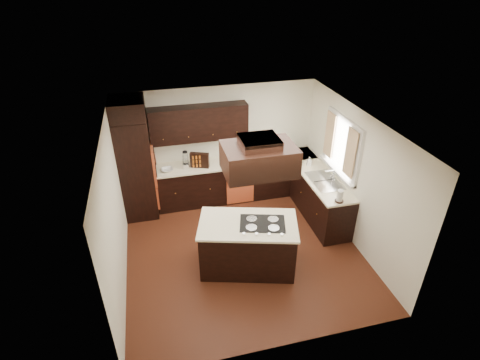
% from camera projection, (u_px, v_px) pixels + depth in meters
% --- Properties ---
extents(floor, '(4.20, 4.20, 0.02)m').
position_uv_depth(floor, '(243.00, 250.00, 7.00)').
color(floor, '#632D19').
rests_on(floor, ground).
extents(ceiling, '(4.20, 4.20, 0.02)m').
position_uv_depth(ceiling, '(243.00, 123.00, 5.72)').
color(ceiling, white).
rests_on(ceiling, ground).
extents(wall_back, '(4.20, 0.02, 2.50)m').
position_uv_depth(wall_back, '(219.00, 143.00, 8.12)').
color(wall_back, white).
rests_on(wall_back, ground).
extents(wall_front, '(4.20, 0.02, 2.50)m').
position_uv_depth(wall_front, '(285.00, 282.00, 4.59)').
color(wall_front, white).
rests_on(wall_front, ground).
extents(wall_left, '(0.02, 4.20, 2.50)m').
position_uv_depth(wall_left, '(114.00, 210.00, 5.92)').
color(wall_left, white).
rests_on(wall_left, ground).
extents(wall_right, '(0.02, 4.20, 2.50)m').
position_uv_depth(wall_right, '(355.00, 178.00, 6.80)').
color(wall_right, white).
rests_on(wall_right, ground).
extents(oven_column, '(0.65, 0.75, 2.12)m').
position_uv_depth(oven_column, '(136.00, 168.00, 7.51)').
color(oven_column, black).
rests_on(oven_column, floor).
extents(wall_oven_face, '(0.05, 0.62, 0.78)m').
position_uv_depth(wall_oven_face, '(154.00, 164.00, 7.55)').
color(wall_oven_face, '#DB5E33').
rests_on(wall_oven_face, oven_column).
extents(base_cabinets_back, '(2.93, 0.60, 0.88)m').
position_uv_depth(base_cabinets_back, '(224.00, 181.00, 8.28)').
color(base_cabinets_back, black).
rests_on(base_cabinets_back, floor).
extents(base_cabinets_right, '(0.60, 2.40, 0.88)m').
position_uv_depth(base_cabinets_right, '(315.00, 192.00, 7.90)').
color(base_cabinets_right, black).
rests_on(base_cabinets_right, floor).
extents(countertop_back, '(2.93, 0.63, 0.04)m').
position_uv_depth(countertop_back, '(224.00, 163.00, 8.04)').
color(countertop_back, '#FFF6CE').
rests_on(countertop_back, base_cabinets_back).
extents(countertop_right, '(0.63, 2.40, 0.04)m').
position_uv_depth(countertop_right, '(316.00, 173.00, 7.66)').
color(countertop_right, '#FFF6CE').
rests_on(countertop_right, base_cabinets_right).
extents(upper_cabinets, '(2.00, 0.34, 0.72)m').
position_uv_depth(upper_cabinets, '(199.00, 123.00, 7.60)').
color(upper_cabinets, black).
rests_on(upper_cabinets, wall_back).
extents(dishwasher_front, '(0.60, 0.05, 0.72)m').
position_uv_depth(dishwasher_front, '(240.00, 188.00, 8.12)').
color(dishwasher_front, '#DB5E33').
rests_on(dishwasher_front, floor).
extents(window_frame, '(0.06, 1.32, 1.12)m').
position_uv_depth(window_frame, '(342.00, 146.00, 7.05)').
color(window_frame, silver).
rests_on(window_frame, wall_right).
extents(window_pane, '(0.00, 1.20, 1.00)m').
position_uv_depth(window_pane, '(343.00, 146.00, 7.05)').
color(window_pane, white).
rests_on(window_pane, wall_right).
extents(curtain_left, '(0.02, 0.34, 0.90)m').
position_uv_depth(curtain_left, '(350.00, 153.00, 6.66)').
color(curtain_left, '#FCEDC4').
rests_on(curtain_left, wall_right).
extents(curtain_right, '(0.02, 0.34, 0.90)m').
position_uv_depth(curtain_right, '(330.00, 135.00, 7.36)').
color(curtain_right, '#FCEDC4').
rests_on(curtain_right, wall_right).
extents(sink_rim, '(0.52, 0.84, 0.01)m').
position_uv_depth(sink_rim, '(324.00, 181.00, 7.36)').
color(sink_rim, silver).
rests_on(sink_rim, countertop_right).
extents(island, '(1.74, 1.25, 0.88)m').
position_uv_depth(island, '(248.00, 246.00, 6.41)').
color(island, black).
rests_on(island, floor).
extents(island_top, '(1.81, 1.32, 0.04)m').
position_uv_depth(island_top, '(248.00, 224.00, 6.18)').
color(island_top, '#FFF6CE').
rests_on(island_top, island).
extents(cooktop, '(0.85, 0.68, 0.01)m').
position_uv_depth(cooktop, '(262.00, 223.00, 6.16)').
color(cooktop, black).
rests_on(cooktop, island_top).
extents(range_hood, '(1.05, 0.72, 0.42)m').
position_uv_depth(range_hood, '(259.00, 159.00, 5.46)').
color(range_hood, black).
rests_on(range_hood, ceiling).
extents(hood_duct, '(0.55, 0.50, 0.13)m').
position_uv_depth(hood_duct, '(259.00, 142.00, 5.32)').
color(hood_duct, black).
rests_on(hood_duct, ceiling).
extents(blender_base, '(0.15, 0.15, 0.10)m').
position_uv_depth(blender_base, '(186.00, 166.00, 7.79)').
color(blender_base, silver).
rests_on(blender_base, countertop_back).
extents(blender_pitcher, '(0.13, 0.13, 0.26)m').
position_uv_depth(blender_pitcher, '(185.00, 158.00, 7.70)').
color(blender_pitcher, silver).
rests_on(blender_pitcher, blender_base).
extents(spice_rack, '(0.40, 0.23, 0.33)m').
position_uv_depth(spice_rack, '(200.00, 160.00, 7.77)').
color(spice_rack, black).
rests_on(spice_rack, countertop_back).
extents(mixing_bowl, '(0.25, 0.25, 0.06)m').
position_uv_depth(mixing_bowl, '(167.00, 170.00, 7.68)').
color(mixing_bowl, silver).
rests_on(mixing_bowl, countertop_back).
extents(soap_bottle, '(0.10, 0.11, 0.20)m').
position_uv_depth(soap_bottle, '(309.00, 161.00, 7.86)').
color(soap_bottle, silver).
rests_on(soap_bottle, countertop_right).
extents(paper_towel, '(0.14, 0.14, 0.23)m').
position_uv_depth(paper_towel, '(340.00, 196.00, 6.67)').
color(paper_towel, silver).
rests_on(paper_towel, countertop_right).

